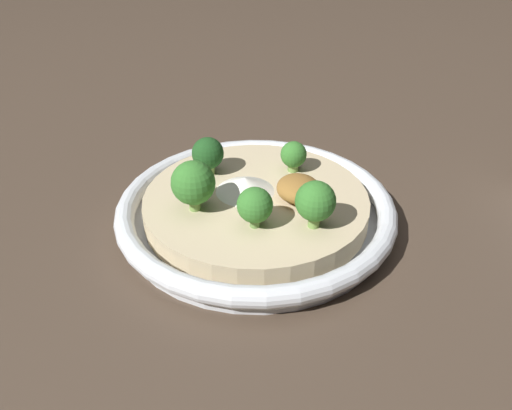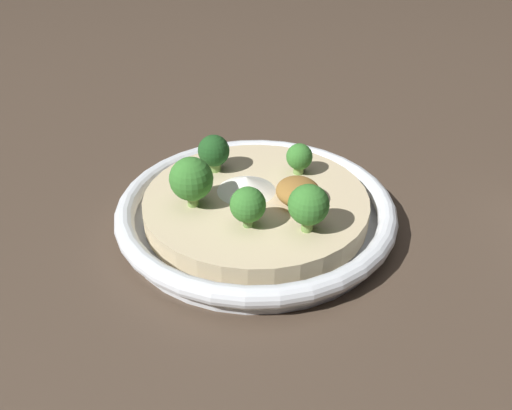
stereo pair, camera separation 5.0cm
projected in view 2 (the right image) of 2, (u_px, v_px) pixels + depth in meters
The scene contains 9 objects.
ground_plane at pixel (256, 222), 0.51m from camera, with size 6.00×6.00×0.00m, color #47382B.
risotto_bowl at pixel (256, 208), 0.50m from camera, with size 0.28×0.28×0.03m.
cheese_sprinkle at pixel (246, 184), 0.50m from camera, with size 0.06×0.06×0.02m.
crispy_onion_garnish at pixel (298, 191), 0.48m from camera, with size 0.05×0.04×0.02m.
broccoli_front_right at pixel (248, 205), 0.44m from camera, with size 0.03×0.03×0.04m.
broccoli_front at pixel (191, 179), 0.46m from camera, with size 0.04×0.04×0.05m.
broccoli_back at pixel (299, 157), 0.52m from camera, with size 0.03×0.03×0.03m.
broccoli_back_right at pixel (308, 205), 0.43m from camera, with size 0.04×0.04×0.05m.
broccoli_left at pixel (214, 152), 0.53m from camera, with size 0.03×0.03×0.04m.
Camera 2 is at (0.41, -0.06, 0.30)m, focal length 35.00 mm.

